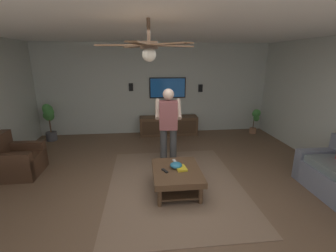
% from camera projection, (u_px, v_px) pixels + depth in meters
% --- Properties ---
extents(ground_plane, '(8.64, 8.64, 0.00)m').
position_uv_depth(ground_plane, '(169.00, 197.00, 3.85)').
color(ground_plane, brown).
extents(wall_back_tv, '(0.10, 6.97, 2.64)m').
position_uv_depth(wall_back_tv, '(155.00, 89.00, 6.97)').
color(wall_back_tv, '#B2B7AD').
rests_on(wall_back_tv, ground).
extents(ceiling_slab, '(7.40, 6.97, 0.10)m').
position_uv_depth(ceiling_slab, '(170.00, 20.00, 3.10)').
color(ceiling_slab, white).
extents(area_rug, '(3.00, 2.34, 0.01)m').
position_uv_depth(area_rug, '(175.00, 184.00, 4.24)').
color(area_rug, '#7A604C').
rests_on(area_rug, ground).
extents(armchair, '(0.81, 0.82, 0.82)m').
position_uv_depth(armchair, '(16.00, 161.00, 4.54)').
color(armchair, '#472D1E').
rests_on(armchair, ground).
extents(coffee_table, '(1.00, 0.80, 0.40)m').
position_uv_depth(coffee_table, '(177.00, 175.00, 3.97)').
color(coffee_table, '#513823').
rests_on(coffee_table, ground).
extents(media_console, '(0.45, 1.70, 0.55)m').
position_uv_depth(media_console, '(169.00, 126.00, 6.98)').
color(media_console, '#513823').
rests_on(media_console, ground).
extents(tv, '(0.05, 1.07, 0.60)m').
position_uv_depth(tv, '(168.00, 88.00, 6.90)').
color(tv, black).
extents(person_standing, '(0.57, 0.57, 1.64)m').
position_uv_depth(person_standing, '(168.00, 124.00, 4.74)').
color(person_standing, '#3F3F3F').
rests_on(person_standing, ground).
extents(potted_plant_tall, '(0.45, 0.35, 1.05)m').
position_uv_depth(potted_plant_tall, '(49.00, 117.00, 6.34)').
color(potted_plant_tall, '#4C4C51').
rests_on(potted_plant_tall, ground).
extents(potted_plant_short, '(0.27, 0.28, 0.75)m').
position_uv_depth(potted_plant_short, '(255.00, 118.00, 7.00)').
color(potted_plant_short, '#9E6B4C').
rests_on(potted_plant_short, ground).
extents(bowl, '(0.21, 0.21, 0.09)m').
position_uv_depth(bowl, '(176.00, 165.00, 3.99)').
color(bowl, teal).
rests_on(bowl, coffee_table).
extents(remote_white, '(0.16, 0.07, 0.02)m').
position_uv_depth(remote_white, '(175.00, 161.00, 4.22)').
color(remote_white, white).
rests_on(remote_white, coffee_table).
extents(remote_black, '(0.15, 0.11, 0.02)m').
position_uv_depth(remote_black, '(165.00, 171.00, 3.87)').
color(remote_black, black).
rests_on(remote_black, coffee_table).
extents(book, '(0.24, 0.19, 0.04)m').
position_uv_depth(book, '(181.00, 168.00, 3.95)').
color(book, gold).
rests_on(book, coffee_table).
extents(vase_round, '(0.22, 0.22, 0.22)m').
position_uv_depth(vase_round, '(162.00, 113.00, 6.88)').
color(vase_round, orange).
rests_on(vase_round, media_console).
extents(wall_speaker_left, '(0.06, 0.12, 0.22)m').
position_uv_depth(wall_speaker_left, '(200.00, 88.00, 7.03)').
color(wall_speaker_left, black).
extents(wall_speaker_right, '(0.06, 0.12, 0.22)m').
position_uv_depth(wall_speaker_right, '(131.00, 87.00, 6.79)').
color(wall_speaker_right, black).
extents(ceiling_fan, '(1.16, 1.16, 0.46)m').
position_uv_depth(ceiling_fan, '(148.00, 48.00, 2.60)').
color(ceiling_fan, '#4C3828').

